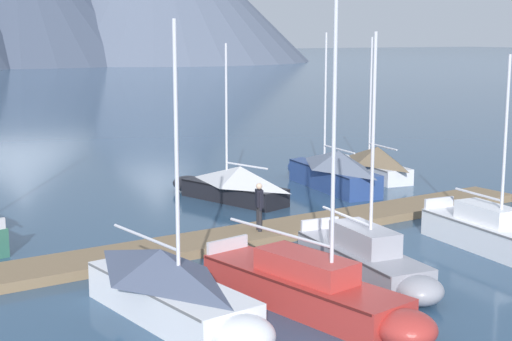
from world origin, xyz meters
The scene contains 10 objects.
ground_plane centered at (0.00, 0.00, 0.00)m, with size 700.00×700.00×0.00m, color #2D4C6B.
dock centered at (0.00, 4.00, 0.15)m, with size 23.03×4.03×0.30m.
sailboat_second_berth centered at (-6.83, -1.99, 0.81)m, with size 2.68×6.70×7.41m.
sailboat_mid_dock_port centered at (-3.45, -3.18, 0.59)m, with size 2.93×7.47×8.91m.
sailboat_mid_dock_starboard centered at (-0.54, -1.66, 0.58)m, with size 1.97×6.21×7.13m.
sailboat_far_berth centered at (0.98, 9.95, 0.73)m, with size 3.31×6.36×6.70m.
sailboat_outer_slip centered at (4.78, -1.34, 0.60)m, with size 1.75×5.90×6.44m.
sailboat_end_of_dock centered at (6.32, 10.06, 0.88)m, with size 2.42×7.04×7.16m.
sailboat_last_slip centered at (9.70, 11.51, 0.75)m, with size 2.24×6.68×6.95m.
person_on_dock centered at (-1.11, 3.79, 1.26)m, with size 0.32×0.57×1.69m.
Camera 1 is at (-14.02, -18.96, 7.02)m, focal length 54.15 mm.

